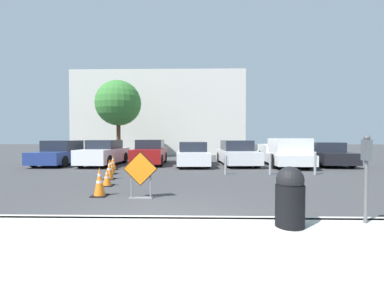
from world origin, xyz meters
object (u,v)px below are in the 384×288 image
at_px(traffic_cone_nearest, 100,182).
at_px(trash_bin, 290,196).
at_px(bollard_second, 270,163).
at_px(bollard_third, 315,163).
at_px(traffic_cone_second, 107,178).
at_px(traffic_cone_fifth, 113,163).
at_px(bollard_nearest, 226,164).
at_px(parked_car_sixth, 324,154).
at_px(parked_car_second, 104,153).
at_px(parked_car_third, 150,153).
at_px(parking_meter, 366,163).
at_px(road_closed_sign, 140,173).
at_px(pickup_truck, 284,153).
at_px(parked_car_nearest, 62,154).
at_px(parked_car_fourth, 193,154).
at_px(traffic_cone_third, 109,169).
at_px(traffic_cone_fourth, 111,167).
at_px(parked_car_fifth, 237,153).

height_order(traffic_cone_nearest, trash_bin, trash_bin).
height_order(bollard_second, bollard_third, bollard_third).
xyz_separation_m(traffic_cone_second, traffic_cone_fifth, (-1.23, 4.36, 0.08)).
bearing_deg(bollard_nearest, traffic_cone_second, -147.22).
xyz_separation_m(traffic_cone_nearest, parked_car_sixth, (10.48, 8.55, 0.25)).
distance_m(parked_car_second, trash_bin, 13.03).
relative_size(parked_car_third, parking_meter, 2.61).
xyz_separation_m(traffic_cone_second, bollard_nearest, (4.36, 2.81, 0.19)).
xyz_separation_m(traffic_cone_second, trash_bin, (4.67, -4.30, 0.37)).
relative_size(road_closed_sign, traffic_cone_nearest, 1.57).
relative_size(pickup_truck, trash_bin, 5.42).
bearing_deg(parked_car_nearest, parked_car_sixth, -178.36).
distance_m(road_closed_sign, parked_car_fourth, 8.54).
distance_m(traffic_cone_third, traffic_cone_fourth, 1.51).
xyz_separation_m(traffic_cone_fourth, parked_car_second, (-1.70, 3.77, 0.38)).
bearing_deg(bollard_third, traffic_cone_fifth, 170.79).
bearing_deg(parked_car_nearest, road_closed_sign, 128.84).
distance_m(traffic_cone_second, parked_car_nearest, 8.53).
relative_size(traffic_cone_third, traffic_cone_fifth, 1.08).
distance_m(pickup_truck, bollard_nearest, 5.15).
bearing_deg(parked_car_second, trash_bin, 126.36).
xyz_separation_m(trash_bin, bollard_second, (1.67, 7.11, -0.14)).
bearing_deg(traffic_cone_fourth, parked_car_fourth, 46.63).
xyz_separation_m(parked_car_nearest, parked_car_third, (5.32, 0.36, 0.03)).
bearing_deg(trash_bin, bollard_third, 62.74).
distance_m(traffic_cone_second, parked_car_fourth, 7.23).
xyz_separation_m(bollard_third, parking_meter, (-2.25, -6.91, 0.66)).
bearing_deg(traffic_cone_fourth, bollard_third, -0.06).
distance_m(parked_car_third, pickup_truck, 8.02).
xyz_separation_m(parked_car_nearest, bollard_second, (11.51, -3.98, -0.16)).
bearing_deg(traffic_cone_fifth, parked_car_third, 63.46).
height_order(bollard_nearest, bollard_second, bollard_second).
bearing_deg(parked_car_fourth, pickup_truck, 173.81).
distance_m(traffic_cone_fourth, bollard_second, 7.15).
xyz_separation_m(road_closed_sign, pickup_truck, (6.58, 8.10, 0.05)).
relative_size(parked_car_second, parking_meter, 2.78).
xyz_separation_m(traffic_cone_nearest, parked_car_second, (-2.83, 8.11, 0.31)).
height_order(parked_car_fourth, trash_bin, parked_car_fourth).
bearing_deg(parked_car_third, road_closed_sign, 97.06).
bearing_deg(traffic_cone_nearest, parked_car_nearest, 123.46).
xyz_separation_m(traffic_cone_fourth, parked_car_nearest, (-4.36, 3.97, 0.35)).
bearing_deg(traffic_cone_nearest, parked_car_sixth, 39.21).
height_order(road_closed_sign, traffic_cone_fifth, road_closed_sign).
bearing_deg(parked_car_second, traffic_cone_third, 115.00).
distance_m(parked_car_fifth, parked_car_sixth, 5.33).
bearing_deg(bollard_third, parked_car_fourth, 145.12).
xyz_separation_m(traffic_cone_nearest, bollard_second, (6.02, 4.33, 0.12)).
bearing_deg(parked_car_fifth, parked_car_sixth, 177.09).
height_order(traffic_cone_second, traffic_cone_third, traffic_cone_third).
xyz_separation_m(parked_car_second, bollard_nearest, (6.86, -3.77, -0.24)).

